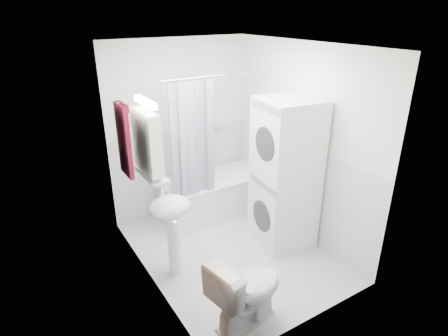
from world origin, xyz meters
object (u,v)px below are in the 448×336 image
bathtub (214,193)px  sink (171,218)px  washer_dryer (285,175)px  toilet (247,291)px

bathtub → sink: (-1.06, -0.93, 0.40)m
sink → washer_dryer: 1.45m
sink → washer_dryer: (1.43, -0.11, 0.21)m
sink → bathtub: bearing=41.3°
bathtub → washer_dryer: 1.26m
washer_dryer → toilet: bearing=-135.5°
sink → washer_dryer: size_ratio=0.57×
washer_dryer → toilet: size_ratio=2.44×
washer_dryer → bathtub: bearing=117.1°
bathtub → toilet: size_ratio=1.96×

